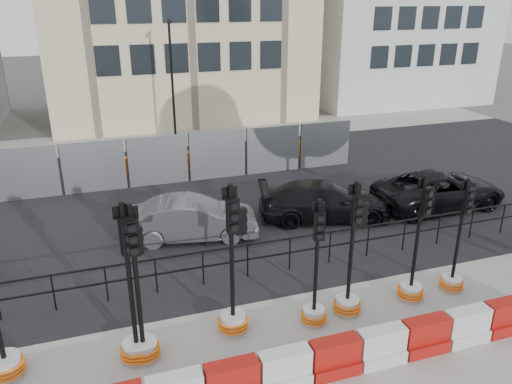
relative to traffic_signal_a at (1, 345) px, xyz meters
name	(u,v)px	position (x,y,z in m)	size (l,w,h in m)	color
ground	(262,302)	(5.64, 0.82, -0.76)	(120.00, 120.00, 0.00)	#51514C
road	(200,199)	(5.64, 7.82, -0.74)	(40.00, 14.00, 0.03)	black
sidewalk_far	(163,138)	(5.64, 16.82, -0.75)	(40.00, 4.00, 0.02)	gray
kerb_railing	(248,255)	(5.64, 2.02, -0.07)	(18.00, 0.04, 1.00)	black
heras_fencing	(198,159)	(6.21, 10.69, -0.11)	(14.33, 1.72, 2.00)	gray
lamp_post_far	(172,79)	(6.14, 15.81, 2.46)	(0.12, 0.56, 6.00)	black
barrier_row	(310,364)	(5.64, -1.98, -0.39)	(12.55, 0.50, 0.80)	#B30E11
traffic_signal_a	(1,345)	(0.00, 0.00, 0.00)	(0.72, 0.72, 3.68)	silver
traffic_signal_b	(135,325)	(2.53, -0.32, 0.08)	(0.70, 0.70, 3.54)	silver
traffic_signal_c	(142,330)	(2.64, -0.35, -0.04)	(0.69, 0.69, 3.49)	silver
traffic_signal_d	(233,299)	(4.66, -0.04, 0.08)	(0.70, 0.70, 3.53)	silver
traffic_signal_e	(315,299)	(6.48, -0.35, -0.13)	(0.60, 0.60, 3.07)	silver
traffic_signal_f	(349,284)	(7.41, -0.24, 0.03)	(0.66, 0.66, 3.33)	silver
traffic_signal_g	(413,275)	(9.16, -0.22, -0.09)	(0.64, 0.64, 3.26)	silver
traffic_signal_h	(454,268)	(10.40, -0.19, -0.13)	(0.60, 0.60, 3.03)	silver
car_b	(193,219)	(4.75, 4.79, -0.11)	(4.14, 2.09, 1.30)	#49494D
car_c	(325,201)	(9.24, 4.82, -0.12)	(4.72, 2.82, 1.28)	black
car_d	(440,190)	(13.53, 4.47, -0.11)	(4.72, 2.20, 1.31)	black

